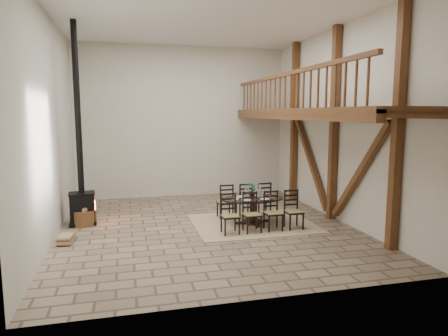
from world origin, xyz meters
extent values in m
plane|color=#8E7A5E|center=(0.00, 0.00, 0.00)|extent=(8.00, 8.00, 0.00)
cube|color=beige|center=(0.00, 4.00, 2.50)|extent=(7.00, 0.02, 5.00)
cube|color=beige|center=(0.00, -4.00, 2.50)|extent=(7.00, 0.02, 5.00)
cube|color=beige|center=(-3.50, 0.00, 2.50)|extent=(0.02, 8.00, 5.00)
cube|color=beige|center=(3.50, 0.00, 2.50)|extent=(0.02, 8.00, 5.00)
cube|color=white|center=(0.00, 0.00, 5.00)|extent=(7.00, 8.00, 0.02)
cube|color=brown|center=(3.38, -2.50, 2.50)|extent=(0.18, 0.18, 5.00)
cube|color=brown|center=(3.38, 0.00, 2.50)|extent=(0.18, 0.18, 5.00)
cube|color=brown|center=(3.38, 2.50, 2.50)|extent=(0.18, 0.18, 5.00)
cube|color=brown|center=(3.38, -1.25, 1.40)|extent=(0.14, 2.16, 2.54)
cube|color=brown|center=(3.38, 1.25, 1.40)|extent=(0.14, 2.16, 2.54)
cube|color=brown|center=(3.38, 0.00, 2.80)|extent=(0.20, 7.80, 0.20)
cube|color=brown|center=(2.70, 0.00, 2.85)|extent=(1.60, 7.80, 0.12)
cube|color=brown|center=(2.00, 0.00, 2.75)|extent=(0.18, 7.80, 0.22)
cube|color=brown|center=(2.00, 0.00, 3.75)|extent=(0.09, 7.60, 0.09)
cube|color=brown|center=(2.00, 0.00, 3.33)|extent=(0.06, 7.60, 0.86)
cube|color=tan|center=(1.19, 0.02, 0.01)|extent=(3.00, 2.50, 0.02)
ellipsoid|color=black|center=(1.19, 0.02, 0.65)|extent=(1.64, 1.02, 0.04)
cylinder|color=black|center=(1.19, 0.02, 0.31)|extent=(0.16, 0.16, 0.59)
cylinder|color=black|center=(1.19, 0.02, 0.05)|extent=(0.50, 0.50, 0.06)
cube|color=#A8944D|center=(0.40, -0.71, 0.43)|extent=(0.40, 0.38, 0.04)
cube|color=black|center=(0.40, -0.71, 0.21)|extent=(0.38, 0.38, 0.41)
cube|color=black|center=(0.40, -0.54, 0.68)|extent=(0.34, 0.04, 0.54)
cube|color=#A8944D|center=(0.94, -0.70, 0.43)|extent=(0.40, 0.38, 0.04)
cube|color=black|center=(0.94, -0.70, 0.21)|extent=(0.38, 0.38, 0.41)
cube|color=black|center=(0.93, -0.53, 0.68)|extent=(0.34, 0.04, 0.54)
cube|color=#A8944D|center=(1.47, -0.69, 0.43)|extent=(0.40, 0.38, 0.04)
cube|color=black|center=(1.47, -0.69, 0.21)|extent=(0.38, 0.38, 0.41)
cube|color=black|center=(1.47, -0.52, 0.68)|extent=(0.34, 0.04, 0.54)
cube|color=#A8944D|center=(2.01, -0.67, 0.43)|extent=(0.40, 0.38, 0.04)
cube|color=black|center=(2.01, -0.67, 0.21)|extent=(0.38, 0.38, 0.41)
cube|color=black|center=(2.00, -0.51, 0.68)|extent=(0.34, 0.04, 0.54)
cube|color=#A8944D|center=(0.64, 0.72, 0.43)|extent=(0.40, 0.38, 0.04)
cube|color=black|center=(0.64, 0.72, 0.21)|extent=(0.38, 0.38, 0.41)
cube|color=black|center=(0.64, 0.55, 0.68)|extent=(0.34, 0.04, 0.54)
cube|color=#A8944D|center=(1.17, 0.74, 0.43)|extent=(0.40, 0.38, 0.04)
cube|color=black|center=(1.17, 0.74, 0.21)|extent=(0.38, 0.38, 0.41)
cube|color=black|center=(1.18, 0.57, 0.68)|extent=(0.34, 0.04, 0.54)
cube|color=#A8944D|center=(1.71, 0.75, 0.43)|extent=(0.40, 0.38, 0.04)
cube|color=black|center=(1.71, 0.75, 0.21)|extent=(0.38, 0.38, 0.41)
cube|color=black|center=(1.71, 0.58, 0.68)|extent=(0.34, 0.04, 0.54)
cube|color=silver|center=(1.19, 0.02, 0.67)|extent=(1.26, 0.65, 0.01)
cube|color=white|center=(1.19, 0.02, 0.76)|extent=(0.81, 0.28, 0.18)
cylinder|color=white|center=(1.03, 0.02, 0.84)|extent=(0.12, 0.12, 0.34)
cylinder|color=white|center=(1.35, 0.03, 0.84)|extent=(0.12, 0.12, 0.34)
cylinder|color=silver|center=(1.03, 0.02, 0.75)|extent=(0.06, 0.06, 0.16)
cylinder|color=silver|center=(1.35, 0.03, 0.75)|extent=(0.06, 0.06, 0.16)
imported|color=#4C723F|center=(1.19, 0.07, 0.86)|extent=(0.20, 0.14, 0.37)
cube|color=black|center=(-3.01, 0.98, 0.05)|extent=(0.68, 0.55, 0.10)
cube|color=black|center=(-3.01, 0.98, 0.44)|extent=(0.63, 0.49, 0.69)
cube|color=#FF590C|center=(-2.70, 1.01, 0.44)|extent=(0.04, 0.28, 0.28)
cube|color=black|center=(-3.01, 0.98, 0.81)|extent=(0.67, 0.54, 0.04)
cylinder|color=black|center=(-3.01, 0.98, 2.91)|extent=(0.15, 0.15, 4.17)
cylinder|color=brown|center=(-2.96, 0.93, 0.19)|extent=(0.58, 0.58, 0.38)
cube|color=tan|center=(-2.96, 0.93, 0.43)|extent=(0.31, 0.31, 0.11)
cube|color=tan|center=(-3.22, -0.52, 0.10)|extent=(0.36, 0.45, 0.21)
camera|label=1|loc=(-1.92, -9.41, 2.79)|focal=32.00mm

